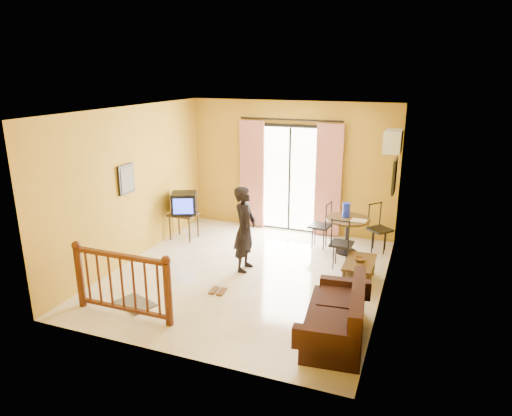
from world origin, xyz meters
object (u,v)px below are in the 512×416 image
at_px(dining_table, 348,226).
at_px(standing_person, 245,229).
at_px(television, 184,203).
at_px(coffee_table, 359,268).
at_px(sofa, 339,319).

relative_size(dining_table, standing_person, 0.55).
relative_size(television, dining_table, 0.76).
relative_size(coffee_table, sofa, 0.51).
distance_m(dining_table, sofa, 3.03).
bearing_deg(dining_table, standing_person, -137.41).
bearing_deg(dining_table, sofa, -81.95).
distance_m(coffee_table, standing_person, 2.04).
relative_size(television, sofa, 0.39).
height_order(television, dining_table, television).
xyz_separation_m(coffee_table, sofa, (-0.00, -1.77, 0.03)).
bearing_deg(coffee_table, television, 168.04).
relative_size(television, coffee_table, 0.76).
xyz_separation_m(dining_table, standing_person, (-1.54, -1.42, 0.21)).
height_order(sofa, standing_person, standing_person).
height_order(television, coffee_table, television).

